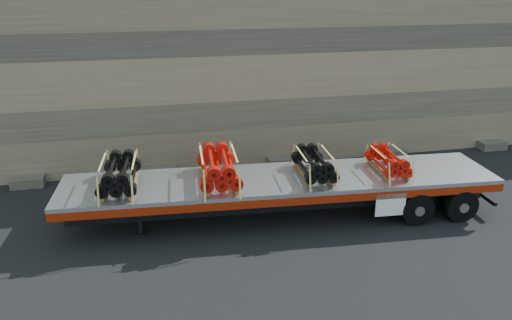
# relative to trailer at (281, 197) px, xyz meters

# --- Properties ---
(ground) EXTENTS (120.00, 120.00, 0.00)m
(ground) POSITION_rel_trailer_xyz_m (-0.71, -0.19, -0.70)
(ground) COLOR black
(ground) RESTS_ON ground
(rock_wall) EXTENTS (44.00, 3.00, 7.00)m
(rock_wall) POSITION_rel_trailer_xyz_m (-0.71, 6.31, 2.80)
(rock_wall) COLOR #7A6B54
(rock_wall) RESTS_ON ground
(trailer) EXTENTS (14.15, 3.59, 1.40)m
(trailer) POSITION_rel_trailer_xyz_m (0.00, 0.00, 0.00)
(trailer) COLOR #B7BABF
(trailer) RESTS_ON ground
(bundle_front) EXTENTS (1.30, 2.37, 0.82)m
(bundle_front) POSITION_rel_trailer_xyz_m (-5.05, 0.33, 1.11)
(bundle_front) COLOR black
(bundle_front) RESTS_ON trailer
(bundle_midfront) EXTENTS (1.41, 2.58, 0.89)m
(bundle_midfront) POSITION_rel_trailer_xyz_m (-2.02, 0.13, 1.14)
(bundle_midfront) COLOR #B81209
(bundle_midfront) RESTS_ON trailer
(bundle_midrear) EXTENTS (1.19, 2.17, 0.75)m
(bundle_midrear) POSITION_rel_trailer_xyz_m (1.08, -0.07, 1.07)
(bundle_midrear) COLOR black
(bundle_midrear) RESTS_ON trailer
(bundle_rear) EXTENTS (1.07, 1.95, 0.67)m
(bundle_rear) POSITION_rel_trailer_xyz_m (3.61, -0.23, 1.04)
(bundle_rear) COLOR #B81209
(bundle_rear) RESTS_ON trailer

